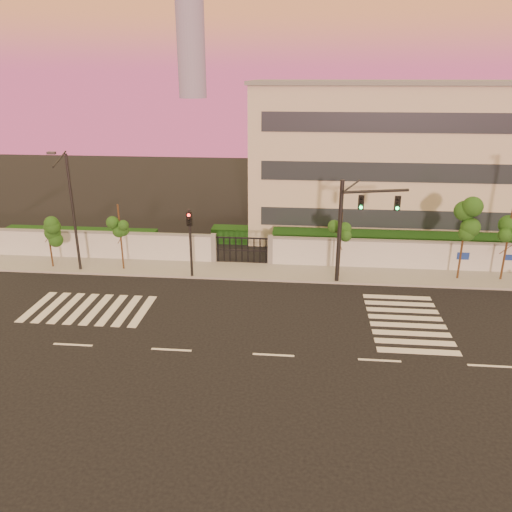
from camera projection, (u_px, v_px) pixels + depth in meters
The scene contains 14 objects.
ground at pixel (273, 355), 23.89m from camera, with size 120.00×120.00×0.00m, color black.
sidewalk at pixel (283, 273), 33.69m from camera, with size 60.00×3.00×0.15m, color gray.
perimeter_wall at pixel (286, 251), 34.74m from camera, with size 60.00×0.36×2.20m.
hedge_row at pixel (302, 243), 37.30m from camera, with size 41.00×4.25×1.80m.
institutional_building at pixel (399, 158), 41.54m from camera, with size 24.40×12.40×12.25m.
road_markings at pixel (249, 318), 27.55m from camera, with size 57.00×7.62×0.02m.
street_tree_b at pixel (48, 232), 33.77m from camera, with size 1.41×1.12×3.59m.
street_tree_c at pixel (120, 222), 33.10m from camera, with size 1.36×1.08×4.66m.
street_tree_d at pixel (341, 230), 31.89m from camera, with size 1.35×1.07×4.49m.
street_tree_e at pixel (466, 222), 31.29m from camera, with size 1.60×1.27×5.39m.
street_tree_f at pixel (510, 227), 31.24m from camera, with size 1.59×1.27×5.00m.
traffic_signal_main at pixel (354, 220), 30.71m from camera, with size 4.20×1.21×6.71m.
traffic_signal_secondary at pixel (190, 235), 31.97m from camera, with size 0.36×0.35×4.68m.
streetlight_west at pixel (71, 208), 32.45m from camera, with size 0.50×2.01×8.35m.
Camera 1 is at (1.18, -20.82, 12.63)m, focal length 35.00 mm.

